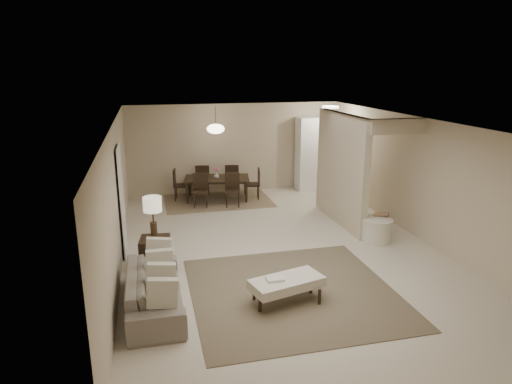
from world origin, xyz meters
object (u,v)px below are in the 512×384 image
object	(u,v)px
side_table	(155,253)
round_pouf	(377,230)
sofa	(155,290)
ottoman_bench	(287,283)
pantry_cabinet	(317,154)
dining_table	(217,189)
wicker_basket	(379,231)

from	to	relation	value
side_table	round_pouf	world-z (taller)	side_table
sofa	ottoman_bench	world-z (taller)	sofa
sofa	side_table	size ratio (longest dim) A/B	3.57
pantry_cabinet	side_table	xyz separation A→B (m)	(-4.75, -4.48, -0.77)
side_table	dining_table	world-z (taller)	dining_table
pantry_cabinet	dining_table	xyz separation A→B (m)	(-3.01, -0.45, -0.75)
wicker_basket	ottoman_bench	bearing A→B (deg)	-142.04
ottoman_bench	side_table	distance (m)	2.58
pantry_cabinet	dining_table	size ratio (longest dim) A/B	1.22
side_table	pantry_cabinet	bearing A→B (deg)	43.34
side_table	dining_table	size ratio (longest dim) A/B	0.33
side_table	wicker_basket	xyz separation A→B (m)	(4.56, 0.33, -0.09)
sofa	wicker_basket	distance (m)	4.94
round_pouf	wicker_basket	world-z (taller)	round_pouf
sofa	wicker_basket	xyz separation A→B (m)	(4.61, 1.78, -0.10)
sofa	round_pouf	world-z (taller)	sofa
ottoman_bench	dining_table	bearing A→B (deg)	76.87
wicker_basket	dining_table	bearing A→B (deg)	127.33
wicker_basket	pantry_cabinet	bearing A→B (deg)	87.39
sofa	wicker_basket	world-z (taller)	sofa
sofa	round_pouf	distance (m)	4.81
side_table	dining_table	xyz separation A→B (m)	(1.74, 4.03, 0.02)
side_table	round_pouf	bearing A→B (deg)	2.98
pantry_cabinet	sofa	bearing A→B (deg)	-129.01
wicker_basket	dining_table	size ratio (longest dim) A/B	0.26
pantry_cabinet	ottoman_bench	xyz separation A→B (m)	(-2.85, -6.23, -0.73)
ottoman_bench	wicker_basket	xyz separation A→B (m)	(2.66, 2.08, -0.13)
sofa	pantry_cabinet	bearing A→B (deg)	-39.00
wicker_basket	side_table	bearing A→B (deg)	-175.84
side_table	dining_table	bearing A→B (deg)	66.67
pantry_cabinet	dining_table	distance (m)	3.13
sofa	wicker_basket	size ratio (longest dim) A/B	4.50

